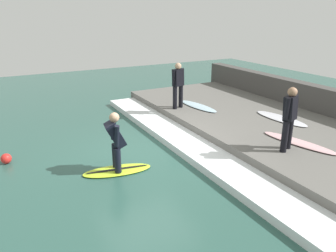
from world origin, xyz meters
name	(u,v)px	position (x,y,z in m)	size (l,w,h in m)	color
ground_plane	(146,154)	(0.00, 0.00, 0.00)	(28.00, 28.00, 0.00)	#2D564C
concrete_ledge	(257,125)	(3.96, 0.00, 0.20)	(4.40, 10.89, 0.40)	#66635E
back_wall	(311,102)	(6.41, 0.00, 0.63)	(0.50, 11.44, 1.26)	#474442
wave_foam_crest	(185,143)	(1.25, 0.00, 0.10)	(1.03, 10.35, 0.20)	white
surfboard_riding	(117,170)	(-1.04, -0.60, 0.03)	(1.73, 0.87, 0.07)	#BFE02D
surfer_riding	(115,139)	(-1.04, -0.60, 0.85)	(0.54, 0.67, 1.44)	black
surfer_waiting_near	(289,116)	(2.82, -2.22, 1.30)	(0.51, 0.38, 1.59)	black
surfboard_waiting_near	(299,142)	(3.45, -2.09, 0.43)	(0.86, 2.12, 0.06)	beige
surfer_waiting_far	(178,83)	(2.30, 2.29, 1.31)	(0.53, 0.34, 1.61)	black
surfboard_waiting_far	(198,106)	(3.02, 2.06, 0.43)	(0.70, 1.93, 0.06)	silver
surfboard_spare	(281,118)	(4.58, -0.39, 0.43)	(0.73, 1.97, 0.06)	silver
marker_buoy	(6,159)	(-3.38, 1.16, 0.13)	(0.26, 0.26, 0.26)	red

